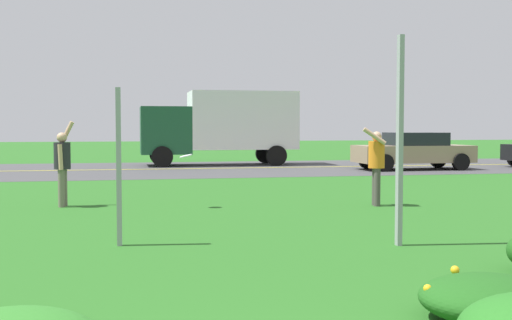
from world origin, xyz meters
name	(u,v)px	position (x,y,z in m)	size (l,w,h in m)	color
ground_plane	(173,205)	(0.00, 11.42, 0.00)	(120.00, 120.00, 0.00)	#26601E
highway_strip	(152,169)	(0.00, 22.84, 0.00)	(120.00, 9.71, 0.01)	#424244
highway_center_stripe	(152,169)	(0.00, 22.84, 0.01)	(120.00, 0.16, 0.00)	yellow
daylily_clump_near_camera	(489,299)	(2.06, 2.74, 0.19)	(1.22, 1.13, 0.40)	#1E5619
sign_post_near_path	(119,167)	(-1.08, 6.89, 1.11)	(0.07, 0.10, 2.22)	#93969B
sign_post_by_roadside	(400,141)	(2.76, 6.10, 1.47)	(0.07, 0.10, 2.94)	#93969B
person_thrower_dark_shirt	(62,162)	(-2.29, 11.53, 0.93)	(0.42, 0.51, 1.80)	#232328
person_catcher_orange_shirt	(376,161)	(4.19, 10.35, 0.94)	(0.54, 0.52, 1.66)	orange
frisbee_white	(186,156)	(0.21, 10.82, 1.07)	(0.26, 0.26, 0.09)	white
car_tan_center_left	(413,151)	(10.02, 20.65, 0.74)	(4.50, 2.00, 1.45)	#937F60
box_truck_dark_green	(222,124)	(3.10, 25.02, 1.80)	(6.70, 2.46, 3.20)	#194C2D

